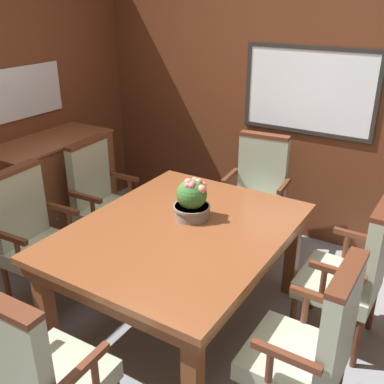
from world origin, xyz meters
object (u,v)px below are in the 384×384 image
chair_head_far (257,190)px  chair_left_near (34,234)px  chair_head_near (37,373)px  chair_right_near (311,346)px  sideboard_cabinet (55,192)px  potted_plant (192,200)px  chair_left_far (102,197)px  chair_right_far (353,270)px  dining_table (180,240)px

chair_head_far → chair_left_near: bearing=-129.3°
chair_head_near → chair_right_near: bearing=-142.4°
chair_left_near → sideboard_cabinet: size_ratio=0.95×
potted_plant → sideboard_cabinet: 1.61m
sideboard_cabinet → chair_left_far: bearing=3.5°
chair_right_far → potted_plant: (-1.05, -0.22, 0.31)m
chair_left_far → potted_plant: 1.09m
chair_head_near → chair_left_near: (-1.04, 0.86, 0.00)m
chair_left_far → potted_plant: bearing=-104.2°
chair_right_near → potted_plant: 1.22m
chair_head_far → chair_left_near: same height
chair_head_near → chair_left_near: 1.35m
dining_table → sideboard_cabinet: (-1.57, 0.34, -0.15)m
dining_table → chair_head_far: bearing=89.1°
chair_right_near → dining_table: bearing=-110.6°
chair_right_near → chair_left_far: same height
chair_right_far → potted_plant: 1.12m
dining_table → chair_head_near: 1.22m
chair_left_near → chair_left_far: 0.73m
chair_left_near → potted_plant: chair_left_near is taller
chair_left_far → sideboard_cabinet: size_ratio=0.95×
chair_left_far → sideboard_cabinet: (-0.53, -0.03, -0.06)m
chair_right_far → sideboard_cabinet: size_ratio=0.95×
chair_left_far → sideboard_cabinet: bearing=90.7°
chair_right_near → chair_left_far: 2.20m
chair_head_far → sideboard_cabinet: size_ratio=0.95×
chair_right_near → chair_right_far: 0.79m
chair_head_near → chair_left_near: same height
chair_right_far → potted_plant: chair_right_far is taller
dining_table → chair_head_far: (0.02, 1.20, -0.09)m
chair_head_near → chair_right_far: bearing=-124.1°
dining_table → chair_right_far: 1.11m
chair_head_near → chair_left_near: size_ratio=1.00×
chair_head_near → chair_right_far: size_ratio=1.00×
chair_head_near → chair_left_near: bearing=-41.5°
chair_head_near → sideboard_cabinet: chair_head_near is taller
chair_head_near → potted_plant: (-0.03, 1.39, 0.31)m
chair_head_near → chair_left_far: 1.91m
chair_head_near → chair_left_far: same height
chair_head_far → sideboard_cabinet: (-1.59, -0.86, -0.06)m
chair_left_near → chair_head_far: bearing=-37.0°
chair_right_near → chair_left_near: same height
dining_table → chair_left_far: (-1.04, 0.38, -0.09)m
potted_plant → sideboard_cabinet: size_ratio=0.27×
chair_right_near → chair_head_near: (-1.01, -0.83, 0.00)m
chair_left_near → dining_table: bearing=-74.2°
chair_right_far → chair_left_near: size_ratio=1.00×
chair_left_near → chair_left_far: same height
chair_right_far → dining_table: bearing=-68.5°
dining_table → chair_right_far: (1.04, 0.39, -0.09)m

